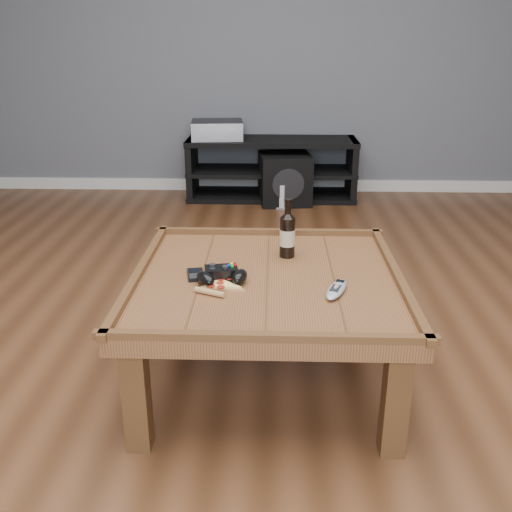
{
  "coord_description": "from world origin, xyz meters",
  "views": [
    {
      "loc": [
        0.02,
        -1.97,
        1.3
      ],
      "look_at": [
        -0.04,
        0.03,
        0.52
      ],
      "focal_mm": 40.0,
      "sensor_mm": 36.0,
      "label": 1
    }
  ],
  "objects_px": {
    "pizza_slice": "(219,286)",
    "smartphone": "(196,275)",
    "game_console": "(284,197)",
    "subwoofer": "(285,179)",
    "remote_control": "(336,289)",
    "av_receiver": "(217,130)",
    "coffee_table": "(267,291)",
    "game_controller": "(222,275)",
    "beer_bottle": "(287,234)",
    "media_console": "(272,169)"
  },
  "relations": [
    {
      "from": "media_console",
      "to": "game_controller",
      "type": "relative_size",
      "value": 6.71
    },
    {
      "from": "av_receiver",
      "to": "subwoofer",
      "type": "bearing_deg",
      "value": -19.03
    },
    {
      "from": "coffee_table",
      "to": "smartphone",
      "type": "distance_m",
      "value": 0.28
    },
    {
      "from": "pizza_slice",
      "to": "subwoofer",
      "type": "distance_m",
      "value": 2.75
    },
    {
      "from": "coffee_table",
      "to": "game_controller",
      "type": "relative_size",
      "value": 4.93
    },
    {
      "from": "remote_control",
      "to": "game_controller",
      "type": "bearing_deg",
      "value": -170.88
    },
    {
      "from": "smartphone",
      "to": "remote_control",
      "type": "height_order",
      "value": "remote_control"
    },
    {
      "from": "coffee_table",
      "to": "smartphone",
      "type": "height_order",
      "value": "coffee_table"
    },
    {
      "from": "remote_control",
      "to": "av_receiver",
      "type": "height_order",
      "value": "av_receiver"
    },
    {
      "from": "media_console",
      "to": "pizza_slice",
      "type": "xyz_separation_m",
      "value": [
        -0.17,
        -2.86,
        0.21
      ]
    },
    {
      "from": "smartphone",
      "to": "coffee_table",
      "type": "bearing_deg",
      "value": -9.49
    },
    {
      "from": "av_receiver",
      "to": "subwoofer",
      "type": "xyz_separation_m",
      "value": [
        0.56,
        -0.14,
        -0.37
      ]
    },
    {
      "from": "coffee_table",
      "to": "game_console",
      "type": "bearing_deg",
      "value": 87.5
    },
    {
      "from": "smartphone",
      "to": "subwoofer",
      "type": "height_order",
      "value": "smartphone"
    },
    {
      "from": "coffee_table",
      "to": "subwoofer",
      "type": "height_order",
      "value": "coffee_table"
    },
    {
      "from": "game_console",
      "to": "subwoofer",
      "type": "bearing_deg",
      "value": 108.96
    },
    {
      "from": "av_receiver",
      "to": "game_controller",
      "type": "bearing_deg",
      "value": -89.67
    },
    {
      "from": "media_console",
      "to": "subwoofer",
      "type": "bearing_deg",
      "value": -51.96
    },
    {
      "from": "game_controller",
      "to": "game_console",
      "type": "height_order",
      "value": "game_controller"
    },
    {
      "from": "game_controller",
      "to": "subwoofer",
      "type": "bearing_deg",
      "value": 73.48
    },
    {
      "from": "beer_bottle",
      "to": "remote_control",
      "type": "distance_m",
      "value": 0.4
    },
    {
      "from": "pizza_slice",
      "to": "remote_control",
      "type": "height_order",
      "value": "remote_control"
    },
    {
      "from": "game_controller",
      "to": "pizza_slice",
      "type": "relative_size",
      "value": 0.87
    },
    {
      "from": "media_console",
      "to": "beer_bottle",
      "type": "distance_m",
      "value": 2.56
    },
    {
      "from": "remote_control",
      "to": "pizza_slice",
      "type": "bearing_deg",
      "value": -163.46
    },
    {
      "from": "coffee_table",
      "to": "beer_bottle",
      "type": "height_order",
      "value": "beer_bottle"
    },
    {
      "from": "pizza_slice",
      "to": "smartphone",
      "type": "bearing_deg",
      "value": 156.64
    },
    {
      "from": "coffee_table",
      "to": "av_receiver",
      "type": "bearing_deg",
      "value": 99.3
    },
    {
      "from": "remote_control",
      "to": "subwoofer",
      "type": "height_order",
      "value": "remote_control"
    },
    {
      "from": "coffee_table",
      "to": "game_controller",
      "type": "xyz_separation_m",
      "value": [
        -0.17,
        -0.06,
        0.09
      ]
    },
    {
      "from": "pizza_slice",
      "to": "media_console",
      "type": "bearing_deg",
      "value": 109.71
    },
    {
      "from": "pizza_slice",
      "to": "smartphone",
      "type": "height_order",
      "value": "pizza_slice"
    },
    {
      "from": "beer_bottle",
      "to": "subwoofer",
      "type": "distance_m",
      "value": 2.42
    },
    {
      "from": "media_console",
      "to": "remote_control",
      "type": "distance_m",
      "value": 2.91
    },
    {
      "from": "media_console",
      "to": "coffee_table",
      "type": "bearing_deg",
      "value": -90.0
    },
    {
      "from": "remote_control",
      "to": "beer_bottle",
      "type": "bearing_deg",
      "value": 135.86
    },
    {
      "from": "game_controller",
      "to": "remote_control",
      "type": "bearing_deg",
      "value": -21.83
    },
    {
      "from": "media_console",
      "to": "game_controller",
      "type": "distance_m",
      "value": 2.82
    },
    {
      "from": "smartphone",
      "to": "game_console",
      "type": "distance_m",
      "value": 2.52
    },
    {
      "from": "media_console",
      "to": "beer_bottle",
      "type": "relative_size",
      "value": 5.78
    },
    {
      "from": "av_receiver",
      "to": "smartphone",
      "type": "bearing_deg",
      "value": -91.74
    },
    {
      "from": "game_controller",
      "to": "subwoofer",
      "type": "distance_m",
      "value": 2.7
    },
    {
      "from": "pizza_slice",
      "to": "game_controller",
      "type": "bearing_deg",
      "value": 105.07
    },
    {
      "from": "av_receiver",
      "to": "game_console",
      "type": "height_order",
      "value": "av_receiver"
    },
    {
      "from": "beer_bottle",
      "to": "pizza_slice",
      "type": "height_order",
      "value": "beer_bottle"
    },
    {
      "from": "game_controller",
      "to": "av_receiver",
      "type": "distance_m",
      "value": 2.82
    },
    {
      "from": "pizza_slice",
      "to": "coffee_table",
      "type": "bearing_deg",
      "value": 55.81
    },
    {
      "from": "beer_bottle",
      "to": "subwoofer",
      "type": "relative_size",
      "value": 0.54
    },
    {
      "from": "subwoofer",
      "to": "game_console",
      "type": "height_order",
      "value": "subwoofer"
    },
    {
      "from": "media_console",
      "to": "game_console",
      "type": "bearing_deg",
      "value": -69.79
    }
  ]
}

